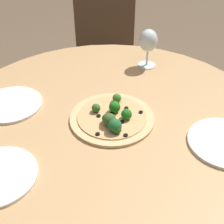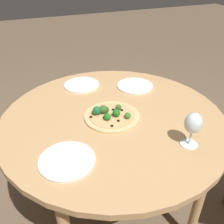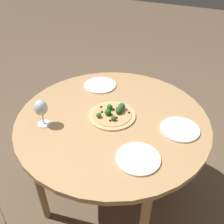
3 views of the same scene
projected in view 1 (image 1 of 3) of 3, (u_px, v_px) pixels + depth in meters
dining_table at (109, 136)px, 1.08m from camera, size 1.13×1.13×0.76m
chair at (105, 59)px, 2.01m from camera, size 0.55×0.55×0.86m
pizza at (112, 117)px, 1.02m from camera, size 0.28×0.28×0.06m
wine_glass at (148, 42)px, 1.26m from camera, size 0.08×0.08×0.16m
plate_side at (11, 104)px, 1.09m from camera, size 0.22×0.22×0.01m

